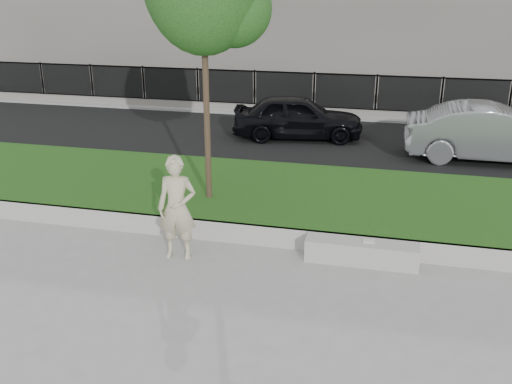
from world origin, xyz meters
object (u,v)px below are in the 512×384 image
(car_silver, at_px, (493,133))
(man, at_px, (177,208))
(stone_bench, at_px, (362,252))
(car_dark, at_px, (298,117))
(book, at_px, (369,241))

(car_silver, bearing_deg, man, 138.83)
(stone_bench, height_order, car_dark, car_dark)
(stone_bench, height_order, man, man)
(car_dark, relative_size, car_silver, 0.86)
(car_dark, distance_m, car_silver, 5.62)
(car_dark, bearing_deg, stone_bench, -171.60)
(man, height_order, car_silver, man)
(car_silver, bearing_deg, book, 155.78)
(stone_bench, bearing_deg, car_silver, 66.15)
(man, distance_m, car_dark, 8.51)
(book, xyz_separation_m, car_silver, (2.91, 6.82, 0.39))
(stone_bench, xyz_separation_m, car_dark, (-2.49, 7.93, 0.52))
(man, xyz_separation_m, book, (3.30, 0.56, -0.53))
(book, bearing_deg, man, -175.76)
(book, height_order, car_dark, car_dark)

